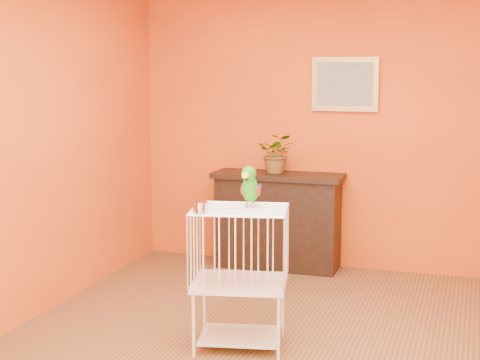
% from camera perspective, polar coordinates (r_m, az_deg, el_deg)
% --- Properties ---
extents(ground, '(4.50, 4.50, 0.00)m').
position_cam_1_polar(ground, '(5.13, 3.28, -13.14)').
color(ground, brown).
rests_on(ground, ground).
extents(room_shell, '(4.50, 4.50, 4.50)m').
position_cam_1_polar(room_shell, '(4.77, 3.45, 4.81)').
color(room_shell, '#EB5B16').
rests_on(room_shell, ground).
extents(console_cabinet, '(1.23, 0.44, 0.91)m').
position_cam_1_polar(console_cabinet, '(7.02, 2.93, -3.16)').
color(console_cabinet, black).
rests_on(console_cabinet, ground).
extents(potted_plant, '(0.37, 0.40, 0.29)m').
position_cam_1_polar(potted_plant, '(6.93, 2.87, 1.73)').
color(potted_plant, '#26722D').
rests_on(potted_plant, console_cabinet).
extents(framed_picture, '(0.62, 0.04, 0.50)m').
position_cam_1_polar(framed_picture, '(6.92, 8.14, 7.37)').
color(framed_picture, '#B48740').
rests_on(framed_picture, room_shell).
extents(birdcage, '(0.71, 0.60, 0.97)m').
position_cam_1_polar(birdcage, '(5.04, -0.03, -7.44)').
color(birdcage, white).
rests_on(birdcage, ground).
extents(feed_cup, '(0.10, 0.10, 0.07)m').
position_cam_1_polar(feed_cup, '(4.78, -3.07, -2.11)').
color(feed_cup, silver).
rests_on(feed_cup, birdcage).
extents(parrot, '(0.14, 0.26, 0.29)m').
position_cam_1_polar(parrot, '(4.95, 0.79, -0.48)').
color(parrot, '#59544C').
rests_on(parrot, birdcage).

